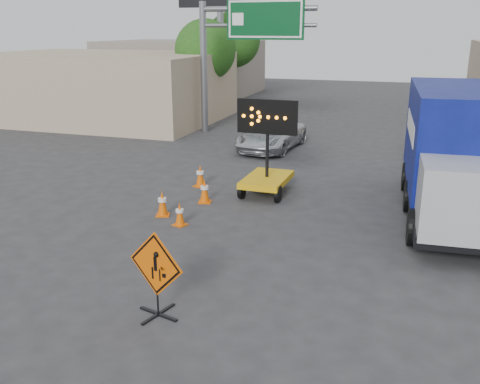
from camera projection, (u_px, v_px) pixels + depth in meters
The scene contains 15 objects.
ground at pixel (172, 301), 11.26m from camera, with size 100.00×100.00×0.00m, color #2D2D30.
curb_right at pixel (478, 161), 22.68m from camera, with size 0.40×60.00×0.12m, color gray.
storefront_left_near at pixel (104, 87), 33.01m from camera, with size 14.00×10.00×4.00m, color tan.
storefront_left_far at pixel (182, 67), 45.95m from camera, with size 12.00×10.00×4.40m, color gray.
highway_gantry at pixel (240, 36), 27.38m from camera, with size 6.18×0.38×6.90m.
tree_left_near at pixel (205, 50), 32.38m from camera, with size 3.71×3.71×6.03m.
tree_left_far at pixel (233, 40), 39.81m from camera, with size 4.10×4.10×6.66m.
construction_sign at pixel (156, 272), 10.42m from camera, with size 1.30×0.93×1.78m.
arrow_board at pixel (267, 174), 18.27m from camera, with size 2.06×2.31×3.25m.
pickup_truck at pixel (271, 135), 25.05m from camera, with size 2.21×4.79×1.33m, color silver.
box_truck at pixel (453, 160), 15.89m from camera, with size 2.96×8.16×3.81m.
cone_a at pixel (180, 214), 15.45m from camera, with size 0.45×0.45×0.70m.
cone_b at pixel (162, 203), 16.23m from camera, with size 0.52×0.52×0.80m.
cone_c at pixel (205, 191), 17.46m from camera, with size 0.50×0.50×0.80m.
cone_d at pixel (200, 176), 19.22m from camera, with size 0.50×0.50×0.81m.
Camera 1 is at (4.52, -9.12, 5.52)m, focal length 40.00 mm.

